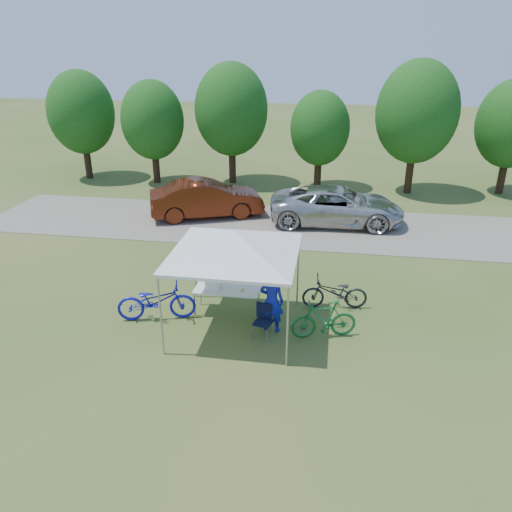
{
  "coord_description": "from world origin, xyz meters",
  "views": [
    {
      "loc": [
        2.32,
        -11.22,
        7.08
      ],
      "look_at": [
        0.22,
        2.0,
        1.22
      ],
      "focal_mm": 35.0,
      "sensor_mm": 36.0,
      "label": 1
    }
  ],
  "objects": [
    {
      "name": "cooler",
      "position": [
        -0.77,
        0.72,
        0.89
      ],
      "size": [
        0.42,
        0.29,
        0.31
      ],
      "color": "white",
      "rests_on": "folding_table"
    },
    {
      "name": "bike_dark",
      "position": [
        2.57,
        1.46,
        0.48
      ],
      "size": [
        1.9,
        0.86,
        0.97
      ],
      "primitive_type": "imported",
      "rotation": [
        0.0,
        0.0,
        -1.45
      ],
      "color": "black",
      "rests_on": "ground"
    },
    {
      "name": "folding_chair",
      "position": [
        0.78,
        -0.23,
        0.5
      ],
      "size": [
        0.54,
        0.56,
        0.86
      ],
      "rotation": [
        0.0,
        0.0,
        -0.27
      ],
      "color": "black",
      "rests_on": "ground"
    },
    {
      "name": "bike_blue",
      "position": [
        -2.21,
        0.09,
        0.55
      ],
      "size": [
        2.23,
        1.26,
        1.11
      ],
      "primitive_type": "imported",
      "rotation": [
        0.0,
        0.0,
        1.83
      ],
      "color": "#1515BE",
      "rests_on": "ground"
    },
    {
      "name": "gravel_strip",
      "position": [
        0.0,
        8.0,
        0.01
      ],
      "size": [
        24.0,
        5.0,
        0.02
      ],
      "primitive_type": "cube",
      "color": "gray",
      "rests_on": "ground"
    },
    {
      "name": "folding_table",
      "position": [
        -0.39,
        0.72,
        0.69
      ],
      "size": [
        1.79,
        0.75,
        0.74
      ],
      "color": "white",
      "rests_on": "ground"
    },
    {
      "name": "canopy",
      "position": [
        0.0,
        0.0,
        2.65
      ],
      "size": [
        4.53,
        4.53,
        3.0
      ],
      "color": "#A5A5AA",
      "rests_on": "ground"
    },
    {
      "name": "treeline",
      "position": [
        -0.29,
        14.05,
        3.53
      ],
      "size": [
        24.89,
        4.28,
        6.3
      ],
      "color": "#382314",
      "rests_on": "ground"
    },
    {
      "name": "sedan",
      "position": [
        -2.97,
        8.65,
        0.8
      ],
      "size": [
        5.04,
        3.29,
        1.57
      ],
      "primitive_type": "imported",
      "rotation": [
        0.0,
        0.0,
        1.95
      ],
      "color": "#511D0D",
      "rests_on": "gravel_strip"
    },
    {
      "name": "cyclist",
      "position": [
        0.95,
        0.01,
        0.87
      ],
      "size": [
        0.67,
        0.48,
        1.73
      ],
      "primitive_type": "imported",
      "rotation": [
        0.0,
        0.0,
        3.04
      ],
      "color": "#131D9C",
      "rests_on": "ground"
    },
    {
      "name": "minivan",
      "position": [
        2.53,
        8.63,
        0.77
      ],
      "size": [
        5.53,
        2.74,
        1.51
      ],
      "primitive_type": "imported",
      "rotation": [
        0.0,
        0.0,
        1.61
      ],
      "color": "beige",
      "rests_on": "gravel_strip"
    },
    {
      "name": "bike_green",
      "position": [
        2.3,
        -0.1,
        0.51
      ],
      "size": [
        1.77,
        0.92,
        1.02
      ],
      "primitive_type": "imported",
      "rotation": [
        0.0,
        0.0,
        -1.3
      ],
      "color": "#176B30",
      "rests_on": "ground"
    },
    {
      "name": "ground",
      "position": [
        0.0,
        0.0,
        0.0
      ],
      "size": [
        100.0,
        100.0,
        0.0
      ],
      "primitive_type": "plane",
      "color": "#2D5119",
      "rests_on": "ground"
    },
    {
      "name": "ice_cream_cup",
      "position": [
        0.05,
        0.67,
        0.77
      ],
      "size": [
        0.07,
        0.07,
        0.06
      ],
      "primitive_type": "cylinder",
      "color": "gold",
      "rests_on": "folding_table"
    }
  ]
}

